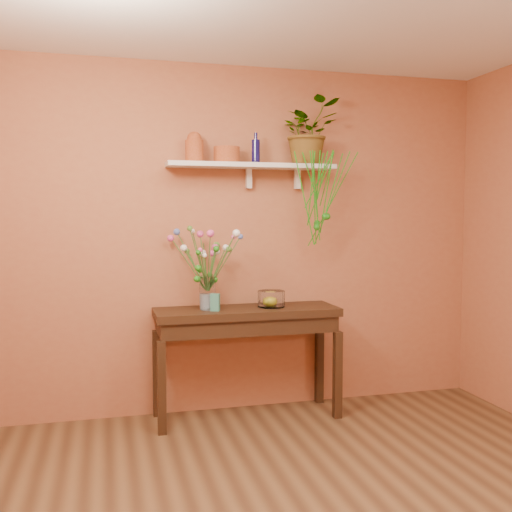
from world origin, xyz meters
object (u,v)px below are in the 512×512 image
(spider_plant, at_px, (308,132))
(glass_bowl, at_px, (271,299))
(terracotta_jug, at_px, (194,148))
(glass_vase, at_px, (208,295))
(bouquet, at_px, (206,251))
(sideboard, at_px, (247,324))
(blue_bottle, at_px, (256,151))

(spider_plant, distance_m, glass_bowl, 1.34)
(terracotta_jug, relative_size, glass_vase, 0.90)
(glass_vase, height_order, glass_bowl, glass_vase)
(terracotta_jug, distance_m, bouquet, 0.78)
(sideboard, height_order, glass_vase, glass_vase)
(bouquet, bearing_deg, glass_vase, -78.55)
(blue_bottle, relative_size, glass_bowl, 1.11)
(spider_plant, xyz_separation_m, glass_bowl, (-0.33, -0.11, -1.29))
(bouquet, distance_m, glass_bowl, 0.62)
(terracotta_jug, height_order, spider_plant, spider_plant)
(blue_bottle, xyz_separation_m, glass_vase, (-0.39, -0.09, -1.08))
(terracotta_jug, relative_size, blue_bottle, 0.98)
(terracotta_jug, bearing_deg, bouquet, -51.90)
(bouquet, xyz_separation_m, glass_bowl, (0.50, -0.02, -0.38))
(sideboard, bearing_deg, bouquet, 175.01)
(spider_plant, distance_m, glass_vase, 1.49)
(sideboard, xyz_separation_m, terracotta_jug, (-0.37, 0.12, 1.33))
(glass_vase, distance_m, bouquet, 0.33)
(spider_plant, height_order, glass_vase, spider_plant)
(spider_plant, height_order, bouquet, spider_plant)
(terracotta_jug, xyz_separation_m, blue_bottle, (0.47, -0.02, -0.01))
(glass_vase, xyz_separation_m, bouquet, (-0.00, 0.02, 0.33))
(sideboard, distance_m, spider_plant, 1.57)
(sideboard, relative_size, glass_bowl, 6.69)
(bouquet, relative_size, glass_bowl, 2.64)
(sideboard, relative_size, spider_plant, 2.73)
(terracotta_jug, distance_m, spider_plant, 0.91)
(sideboard, bearing_deg, terracotta_jug, 162.65)
(spider_plant, bearing_deg, blue_bottle, -177.47)
(terracotta_jug, xyz_separation_m, spider_plant, (0.90, -0.00, 0.15))
(terracotta_jug, bearing_deg, glass_vase, -55.74)
(blue_bottle, height_order, glass_vase, blue_bottle)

